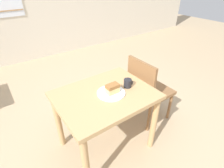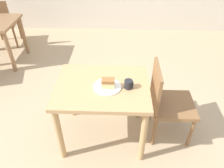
{
  "view_description": "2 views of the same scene",
  "coord_description": "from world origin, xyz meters",
  "px_view_note": "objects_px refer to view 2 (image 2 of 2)",
  "views": [
    {
      "loc": [
        -0.77,
        -0.99,
        1.65
      ],
      "look_at": [
        0.02,
        0.11,
        0.79
      ],
      "focal_mm": 28.0,
      "sensor_mm": 36.0,
      "label": 1
    },
    {
      "loc": [
        0.09,
        -1.5,
        1.98
      ],
      "look_at": [
        0.04,
        0.08,
        0.75
      ],
      "focal_mm": 35.0,
      "sensor_mm": 36.0,
      "label": 2
    }
  ],
  "objects_px": {
    "coffee_mug": "(129,84)",
    "chair_near_window": "(167,101)",
    "chair_far_opposite": "(2,22)",
    "cake_slice": "(108,83)",
    "plate": "(107,87)",
    "dining_table_near": "(103,95)"
  },
  "relations": [
    {
      "from": "coffee_mug",
      "to": "chair_near_window",
      "type": "bearing_deg",
      "value": 13.53
    },
    {
      "from": "chair_far_opposite",
      "to": "cake_slice",
      "type": "xyz_separation_m",
      "value": [
        2.01,
        -2.1,
        0.29
      ]
    },
    {
      "from": "plate",
      "to": "coffee_mug",
      "type": "distance_m",
      "value": 0.2
    },
    {
      "from": "chair_near_window",
      "to": "plate",
      "type": "height_order",
      "value": "chair_near_window"
    },
    {
      "from": "dining_table_near",
      "to": "cake_slice",
      "type": "xyz_separation_m",
      "value": [
        0.05,
        -0.04,
        0.17
      ]
    },
    {
      "from": "chair_near_window",
      "to": "cake_slice",
      "type": "bearing_deg",
      "value": 99.82
    },
    {
      "from": "chair_near_window",
      "to": "coffee_mug",
      "type": "relative_size",
      "value": 10.37
    },
    {
      "from": "chair_far_opposite",
      "to": "plate",
      "type": "relative_size",
      "value": 3.29
    },
    {
      "from": "chair_near_window",
      "to": "chair_far_opposite",
      "type": "relative_size",
      "value": 1.0
    },
    {
      "from": "dining_table_near",
      "to": "plate",
      "type": "xyz_separation_m",
      "value": [
        0.05,
        -0.03,
        0.12
      ]
    },
    {
      "from": "plate",
      "to": "coffee_mug",
      "type": "bearing_deg",
      "value": -0.55
    },
    {
      "from": "chair_far_opposite",
      "to": "chair_near_window",
      "type": "bearing_deg",
      "value": 133.05
    },
    {
      "from": "plate",
      "to": "coffee_mug",
      "type": "xyz_separation_m",
      "value": [
        0.2,
        -0.0,
        0.04
      ]
    },
    {
      "from": "dining_table_near",
      "to": "chair_far_opposite",
      "type": "relative_size",
      "value": 1.03
    },
    {
      "from": "dining_table_near",
      "to": "cake_slice",
      "type": "distance_m",
      "value": 0.19
    },
    {
      "from": "dining_table_near",
      "to": "coffee_mug",
      "type": "relative_size",
      "value": 10.67
    },
    {
      "from": "chair_near_window",
      "to": "chair_far_opposite",
      "type": "bearing_deg",
      "value": 52.53
    },
    {
      "from": "chair_near_window",
      "to": "plate",
      "type": "bearing_deg",
      "value": 98.98
    },
    {
      "from": "chair_near_window",
      "to": "cake_slice",
      "type": "height_order",
      "value": "chair_near_window"
    },
    {
      "from": "dining_table_near",
      "to": "chair_near_window",
      "type": "bearing_deg",
      "value": 5.81
    },
    {
      "from": "dining_table_near",
      "to": "chair_far_opposite",
      "type": "bearing_deg",
      "value": 133.43
    },
    {
      "from": "chair_near_window",
      "to": "plate",
      "type": "xyz_separation_m",
      "value": [
        -0.6,
        -0.1,
        0.24
      ]
    }
  ]
}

